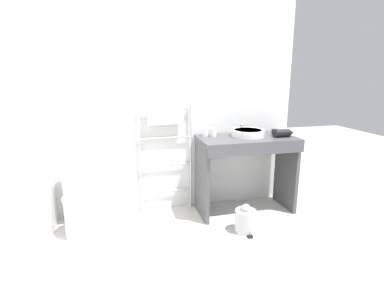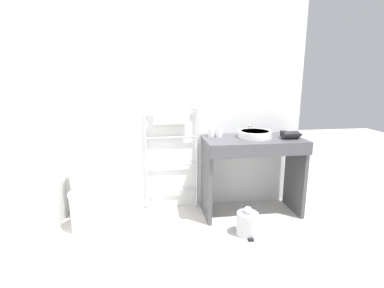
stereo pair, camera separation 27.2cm
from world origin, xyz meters
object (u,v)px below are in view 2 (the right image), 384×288
Objects in this scene: toilet at (90,198)px; cup_near_edge at (219,133)px; hair_dryer at (291,135)px; towel_radiator at (172,136)px; sink_basin at (255,134)px; trash_bin at (247,223)px; cup_near_wall at (212,132)px.

cup_near_edge is (1.41, 0.18, 0.61)m from toilet.
towel_radiator is at bearing 165.65° from hair_dryer.
sink_basin reaches higher than trash_bin.
toilet is at bearing 165.22° from trash_bin.
sink_basin is 1.23× the size of trash_bin.
cup_near_edge is 0.78m from hair_dryer.
hair_dryer is (2.16, -0.03, 0.61)m from toilet.
towel_radiator is 13.12× the size of cup_near_wall.
cup_near_wall is 0.31× the size of trash_bin.
hair_dryer reaches higher than toilet.
sink_basin is 3.95× the size of cup_near_wall.
hair_dryer is at bearing 33.08° from trash_bin.
cup_near_edge reaches higher than trash_bin.
towel_radiator reaches higher than cup_near_wall.
cup_near_wall is at bearing 163.77° from hair_dryer.
towel_radiator reaches higher than cup_near_edge.
toilet is 2.24m from hair_dryer.
towel_radiator reaches higher than hair_dryer.
cup_near_wall reaches higher than sink_basin.
hair_dryer is at bearing -14.35° from towel_radiator.
cup_near_wall is (1.33, 0.21, 0.62)m from toilet.
cup_near_wall and cup_near_edge have the same top height.
trash_bin is at bearing -146.92° from hair_dryer.
sink_basin is at bearing 66.42° from trash_bin.
towel_radiator is 5.41× the size of hair_dryer.
sink_basin is 1.63× the size of hair_dryer.
cup_near_edge is (-0.38, 0.09, 0.01)m from sink_basin.
sink_basin is at bearing -12.99° from towel_radiator.
cup_near_edge is 0.41× the size of hair_dryer.
towel_radiator is at bearing 169.27° from cup_near_wall.
cup_near_wall is (0.44, -0.08, 0.04)m from towel_radiator.
toilet is 0.62× the size of towel_radiator.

